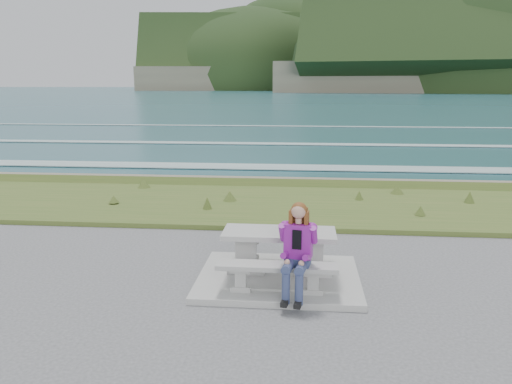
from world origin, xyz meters
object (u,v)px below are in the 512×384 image
bench_landward (277,271)px  seated_woman (296,264)px  bench_seaward (281,241)px  picnic_table (279,241)px

bench_landward → seated_woman: seated_woman is taller
bench_seaward → bench_landward: bearing=-90.0°
picnic_table → bench_landward: (0.00, -0.70, -0.23)m
picnic_table → seated_woman: seated_woman is taller
bench_seaward → seated_woman: seated_woman is taller
picnic_table → bench_seaward: (0.00, 0.70, -0.23)m
bench_landward → bench_seaward: size_ratio=1.00×
bench_landward → bench_seaward: 1.40m
picnic_table → bench_seaward: 0.74m
seated_woman → picnic_table: bearing=119.0°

